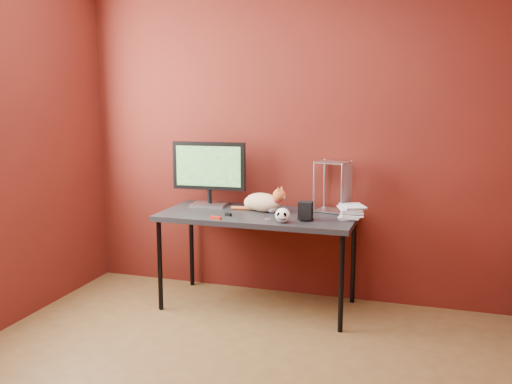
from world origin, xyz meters
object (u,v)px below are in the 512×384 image
(desk, at_px, (258,220))
(book_stack, at_px, (343,146))
(skull_mug, at_px, (283,215))
(cat, at_px, (263,202))
(speaker, at_px, (306,212))
(monitor, at_px, (209,170))

(desk, bearing_deg, book_stack, 4.81)
(skull_mug, relative_size, book_stack, 0.10)
(book_stack, bearing_deg, cat, 177.81)
(cat, distance_m, skull_mug, 0.41)
(skull_mug, bearing_deg, book_stack, 34.58)
(speaker, bearing_deg, book_stack, 37.13)
(skull_mug, distance_m, book_stack, 0.68)
(desk, bearing_deg, cat, 79.97)
(monitor, xyz_separation_m, book_stack, (1.10, -0.11, 0.24))
(cat, distance_m, speaker, 0.44)
(cat, relative_size, speaker, 3.33)
(cat, bearing_deg, skull_mug, -35.78)
(desk, height_order, monitor, monitor)
(cat, height_order, speaker, cat)
(monitor, relative_size, speaker, 4.40)
(monitor, bearing_deg, skull_mug, -33.57)
(skull_mug, bearing_deg, speaker, 36.82)
(desk, relative_size, monitor, 2.47)
(skull_mug, xyz_separation_m, speaker, (0.14, 0.12, 0.01))
(desk, relative_size, cat, 3.27)
(monitor, relative_size, skull_mug, 5.55)
(desk, height_order, cat, cat)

